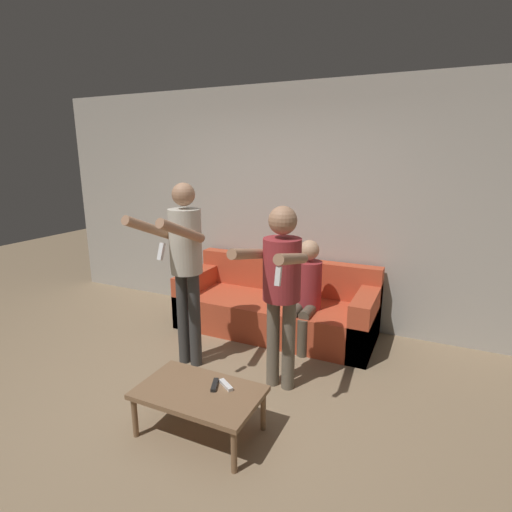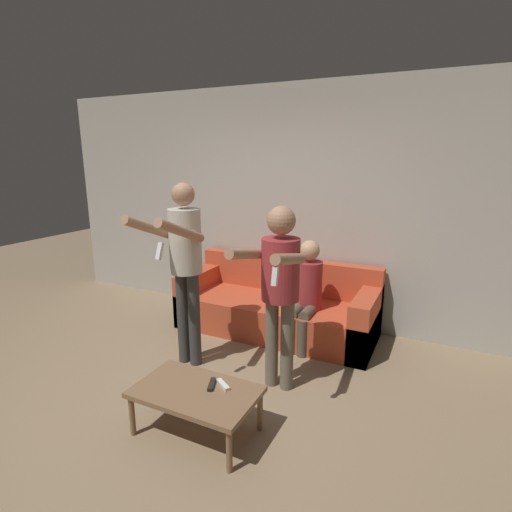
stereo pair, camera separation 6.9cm
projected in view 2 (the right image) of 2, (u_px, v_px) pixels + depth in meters
The scene contains 9 objects.
ground_plane at pixel (182, 409), 3.13m from camera, with size 14.00×14.00×0.00m, color #937A5B.
wall_back at pixel (286, 206), 4.64m from camera, with size 6.40×0.06×2.70m.
couch at pixel (277, 308), 4.48m from camera, with size 2.17×0.84×0.78m.
person_standing_left at pixel (184, 256), 3.56m from camera, with size 0.41×0.73×1.70m.
person_standing_right at pixel (279, 279), 3.19m from camera, with size 0.43×0.70×1.55m.
person_seated at pixel (306, 291), 4.06m from camera, with size 0.27×0.51×1.10m.
coffee_table at pixel (196, 394), 2.79m from camera, with size 0.87×0.53×0.34m.
remote_near at pixel (212, 384), 2.82m from camera, with size 0.09×0.15×0.02m.
remote_far at pixel (223, 385), 2.82m from camera, with size 0.14×0.11×0.02m.
Camera 2 is at (1.72, -2.20, 1.93)m, focal length 28.00 mm.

